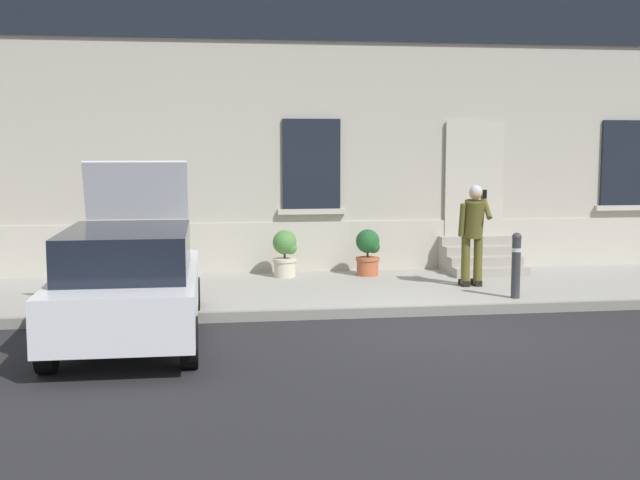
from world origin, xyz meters
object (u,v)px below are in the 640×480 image
object	(u,v)px
planter_charcoal	(133,253)
planter_terracotta	(368,251)
person_on_phone	(473,229)
planter_cream	(285,252)
bollard_near_person	(516,263)
hatchback_car_white	(129,281)

from	to	relation	value
planter_charcoal	planter_terracotta	bearing A→B (deg)	-3.77
person_on_phone	planter_cream	size ratio (longest dim) A/B	2.03
bollard_near_person	planter_cream	xyz separation A→B (m)	(-3.40, 2.60, -0.11)
hatchback_car_white	planter_charcoal	bearing A→B (deg)	93.91
bollard_near_person	person_on_phone	world-z (taller)	person_on_phone
planter_charcoal	planter_cream	xyz separation A→B (m)	(2.74, -0.23, 0.00)
bollard_near_person	planter_terracotta	size ratio (longest dim) A/B	1.22
bollard_near_person	planter_charcoal	size ratio (longest dim) A/B	1.22
bollard_near_person	planter_charcoal	world-z (taller)	bollard_near_person
hatchback_car_white	planter_cream	xyz separation A→B (m)	(2.45, 4.03, -0.19)
planter_cream	planter_terracotta	world-z (taller)	same
planter_charcoal	planter_terracotta	xyz separation A→B (m)	(4.28, -0.28, 0.00)
hatchback_car_white	planter_cream	bearing A→B (deg)	58.66
planter_cream	planter_terracotta	distance (m)	1.54
person_on_phone	planter_charcoal	size ratio (longest dim) A/B	2.03
planter_cream	person_on_phone	bearing A→B (deg)	-26.00
hatchback_car_white	planter_cream	size ratio (longest dim) A/B	4.74
person_on_phone	planter_terracotta	size ratio (longest dim) A/B	2.03
planter_charcoal	planter_terracotta	world-z (taller)	same
person_on_phone	planter_cream	xyz separation A→B (m)	(-3.06, 1.49, -0.54)
person_on_phone	planter_terracotta	distance (m)	2.17
bollard_near_person	planter_charcoal	bearing A→B (deg)	155.25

